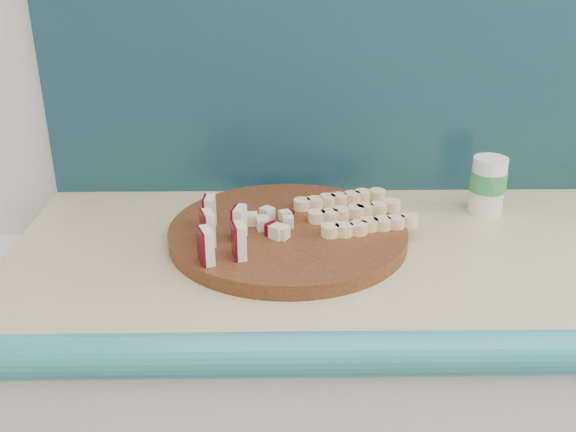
{
  "coord_description": "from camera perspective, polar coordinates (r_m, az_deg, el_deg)",
  "views": [
    {
      "loc": [
        -0.53,
        0.51,
        1.41
      ],
      "look_at": [
        -0.52,
        1.54,
        0.96
      ],
      "focal_mm": 40.0,
      "sensor_mm": 36.0,
      "label": 1
    }
  ],
  "objects": [
    {
      "name": "cutting_board",
      "position": [
        1.14,
        0.0,
        -1.53
      ],
      "size": [
        0.53,
        0.53,
        0.03
      ],
      "primitive_type": "cylinder",
      "rotation": [
        0.0,
        0.0,
        0.33
      ],
      "color": "#3F220D",
      "rests_on": "kitchen_counter"
    },
    {
      "name": "apple_wedges",
      "position": [
        1.06,
        -6.06,
        -1.22
      ],
      "size": [
        0.09,
        0.17,
        0.06
      ],
      "color": "#F7E9C6",
      "rests_on": "cutting_board"
    },
    {
      "name": "apple_chunks",
      "position": [
        1.12,
        -1.26,
        -0.65
      ],
      "size": [
        0.06,
        0.07,
        0.02
      ],
      "color": "#EFEABF",
      "rests_on": "cutting_board"
    },
    {
      "name": "banana_slices",
      "position": [
        1.17,
        5.91,
        0.39
      ],
      "size": [
        0.22,
        0.2,
        0.02
      ],
      "color": "#F6D896",
      "rests_on": "cutting_board"
    },
    {
      "name": "canister",
      "position": [
        1.29,
        17.34,
        2.72
      ],
      "size": [
        0.07,
        0.07,
        0.11
      ],
      "rotation": [
        0.0,
        0.0,
        0.21
      ],
      "color": "white",
      "rests_on": "kitchen_counter"
    }
  ]
}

